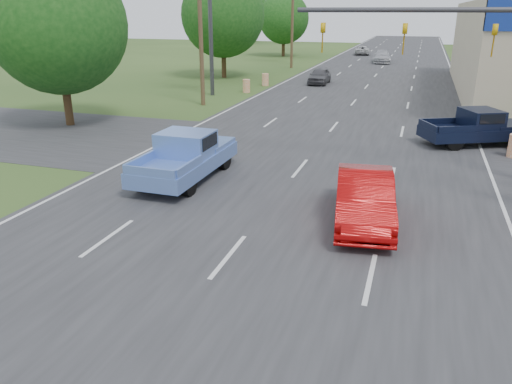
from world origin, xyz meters
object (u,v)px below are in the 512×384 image
(blue_pickup, at_px, (187,155))
(distant_car_silver, at_px, (382,57))
(red_convertible, at_px, (364,199))
(distant_car_white, at_px, (362,50))
(navy_pickup, at_px, (480,127))
(distant_car_grey, at_px, (320,76))

(blue_pickup, bearing_deg, distant_car_silver, 86.64)
(red_convertible, distance_m, distant_car_silver, 49.62)
(blue_pickup, xyz_separation_m, distant_car_white, (-0.36, 58.24, -0.30))
(navy_pickup, bearing_deg, distant_car_white, 166.54)
(red_convertible, relative_size, blue_pickup, 0.85)
(navy_pickup, bearing_deg, distant_car_silver, 164.91)
(blue_pickup, relative_size, distant_car_white, 1.24)
(red_convertible, height_order, distant_car_silver, red_convertible)
(blue_pickup, distance_m, distant_car_grey, 26.89)
(blue_pickup, bearing_deg, distant_car_grey, 91.23)
(blue_pickup, distance_m, navy_pickup, 13.99)
(distant_car_white, bearing_deg, distant_car_grey, 83.78)
(distant_car_silver, bearing_deg, navy_pickup, -83.59)
(red_convertible, height_order, navy_pickup, navy_pickup)
(navy_pickup, distance_m, distant_car_silver, 39.23)
(distant_car_grey, height_order, distant_car_silver, distant_car_silver)
(distant_car_silver, xyz_separation_m, distant_car_white, (-3.64, 10.98, -0.11))
(distant_car_grey, distance_m, distant_car_white, 31.35)
(distant_car_grey, relative_size, distant_car_white, 0.90)
(red_convertible, distance_m, distant_car_grey, 29.97)
(navy_pickup, distance_m, distant_car_grey, 21.29)
(blue_pickup, bearing_deg, distant_car_white, 90.97)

